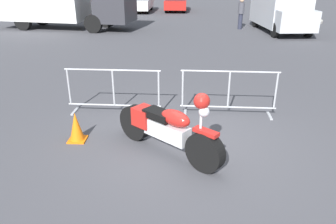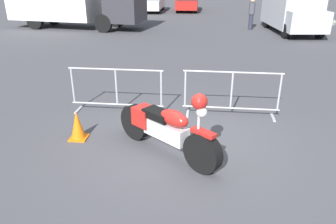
{
  "view_description": "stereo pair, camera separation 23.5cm",
  "coord_description": "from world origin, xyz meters",
  "views": [
    {
      "loc": [
        -0.12,
        -5.63,
        3.11
      ],
      "look_at": [
        -0.38,
        0.03,
        0.65
      ],
      "focal_mm": 35.0,
      "sensor_mm": 36.0,
      "label": 1
    },
    {
      "loc": [
        0.11,
        -5.61,
        3.11
      ],
      "look_at": [
        -0.38,
        0.03,
        0.65
      ],
      "focal_mm": 35.0,
      "sensor_mm": 36.0,
      "label": 2
    }
  ],
  "objects": [
    {
      "name": "crowd_barrier_near",
      "position": [
        -1.69,
        1.41,
        0.55
      ],
      "size": [
        2.19,
        0.5,
        1.07
      ],
      "rotation": [
        0.0,
        0.0,
        -0.03
      ],
      "color": "#9EA0A5",
      "rests_on": "ground"
    },
    {
      "name": "traffic_cone",
      "position": [
        -2.18,
        0.04,
        0.29
      ],
      "size": [
        0.34,
        0.34,
        0.59
      ],
      "color": "orange",
      "rests_on": "ground"
    },
    {
      "name": "ground_plane",
      "position": [
        0.0,
        0.0,
        0.0
      ],
      "size": [
        120.0,
        120.0,
        0.0
      ],
      "primitive_type": "plane",
      "color": "#424247"
    },
    {
      "name": "parked_car_white",
      "position": [
        -3.65,
        22.02,
        0.77
      ],
      "size": [
        1.87,
        4.49,
        1.52
      ],
      "rotation": [
        0.0,
        0.0,
        1.56
      ],
      "color": "white",
      "rests_on": "ground"
    },
    {
      "name": "planter_island",
      "position": [
        7.17,
        17.13,
        0.36
      ],
      "size": [
        3.89,
        3.89,
        1.21
      ],
      "color": "#ADA89E",
      "rests_on": "ground"
    },
    {
      "name": "parked_car_red",
      "position": [
        -0.74,
        22.62,
        0.72
      ],
      "size": [
        1.76,
        4.21,
        1.42
      ],
      "rotation": [
        0.0,
        0.0,
        1.56
      ],
      "color": "#B21E19",
      "rests_on": "ground"
    },
    {
      "name": "delivery_van",
      "position": [
        5.15,
        13.1,
        1.24
      ],
      "size": [
        2.41,
        5.16,
        2.31
      ],
      "rotation": [
        0.0,
        0.0,
        -1.48
      ],
      "color": "#B2B7BC",
      "rests_on": "ground"
    },
    {
      "name": "parked_car_tan",
      "position": [
        -9.48,
        22.13,
        0.68
      ],
      "size": [
        1.66,
        3.99,
        1.35
      ],
      "rotation": [
        0.0,
        0.0,
        1.56
      ],
      "color": "tan",
      "rests_on": "ground"
    },
    {
      "name": "parked_car_yellow",
      "position": [
        -6.57,
        22.5,
        0.71
      ],
      "size": [
        1.73,
        4.14,
        1.4
      ],
      "rotation": [
        0.0,
        0.0,
        1.56
      ],
      "color": "yellow",
      "rests_on": "ground"
    },
    {
      "name": "pedestrian",
      "position": [
        3.13,
        13.69,
        0.92
      ],
      "size": [
        0.44,
        0.44,
        1.69
      ],
      "rotation": [
        0.0,
        0.0,
        5.89
      ],
      "color": "#262838",
      "rests_on": "ground"
    },
    {
      "name": "motorcycle",
      "position": [
        -0.38,
        -0.37,
        0.52
      ],
      "size": [
        1.97,
        1.68,
        1.36
      ],
      "rotation": [
        0.0,
        0.0,
        -0.69
      ],
      "color": "black",
      "rests_on": "ground"
    },
    {
      "name": "crowd_barrier_far",
      "position": [
        0.94,
        1.41,
        0.55
      ],
      "size": [
        2.19,
        0.5,
        1.07
      ],
      "rotation": [
        0.0,
        0.0,
        -0.03
      ],
      "color": "#9EA0A5",
      "rests_on": "ground"
    }
  ]
}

